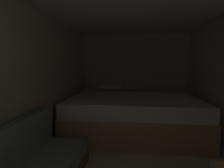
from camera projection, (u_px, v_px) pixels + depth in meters
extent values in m
cube|color=beige|center=(134.00, 77.00, 4.43)|extent=(2.63, 0.05, 2.03)
cube|color=beige|center=(27.00, 89.00, 2.19)|extent=(0.05, 4.78, 2.03)
cube|color=tan|center=(133.00, 120.00, 3.55)|extent=(2.41, 1.79, 0.46)
cube|color=white|center=(134.00, 102.00, 3.52)|extent=(2.37, 1.75, 0.24)
ellipsoid|color=white|center=(110.00, 88.00, 4.22)|extent=(0.58, 0.35, 0.15)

